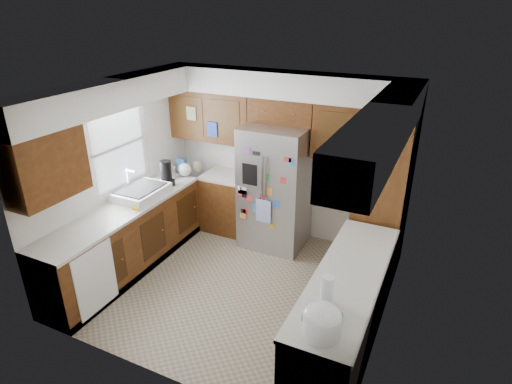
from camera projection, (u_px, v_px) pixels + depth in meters
floor at (237, 285)px, 5.51m from camera, size 3.60×3.60×0.00m
room_shell at (241, 141)px, 5.10m from camera, size 3.64×3.24×2.52m
left_counter_run at (150, 233)px, 5.89m from camera, size 1.36×3.20×0.92m
right_counter_run at (345, 315)px, 4.35m from camera, size 0.63×2.25×0.92m
pantry at (382, 197)px, 5.42m from camera, size 0.60×0.90×2.15m
fridge at (275, 188)px, 6.13m from camera, size 0.90×0.79×1.80m
bridge_cabinet at (283, 110)px, 5.88m from camera, size 0.96×0.34×0.35m
fridge_top_items at (278, 89)px, 5.75m from camera, size 0.53×0.27×0.25m
sink_assembly at (141, 192)px, 5.77m from camera, size 0.52×0.72×0.37m
left_counter_clutter at (176, 171)px, 6.31m from camera, size 0.36×0.84×0.38m
rice_cooker at (322, 321)px, 3.35m from camera, size 0.31×0.30×0.27m
paper_towel at (327, 289)px, 3.73m from camera, size 0.12×0.12×0.26m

